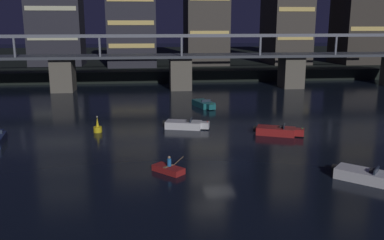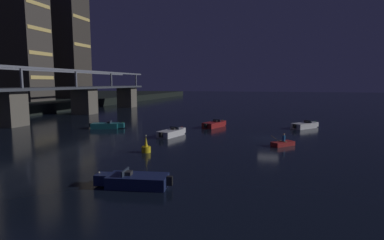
% 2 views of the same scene
% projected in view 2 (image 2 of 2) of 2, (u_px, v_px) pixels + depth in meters
% --- Properties ---
extents(ground_plane, '(400.00, 400.00, 0.00)m').
position_uv_depth(ground_plane, '(269.00, 138.00, 37.82)').
color(ground_plane, black).
extents(river_bridge, '(85.47, 6.40, 9.38)m').
position_uv_depth(river_bridge, '(8.00, 101.00, 47.82)').
color(river_bridge, '#605B51').
rests_on(river_bridge, ground).
extents(tower_east_tall, '(8.56, 13.63, 30.33)m').
position_uv_depth(tower_east_tall, '(18.00, 42.00, 77.31)').
color(tower_east_tall, '#423D38').
rests_on(tower_east_tall, far_riverbank).
extents(tower_east_low, '(8.58, 10.58, 39.80)m').
position_uv_depth(tower_east_low, '(67.00, 32.00, 91.06)').
color(tower_east_low, '#38332D').
rests_on(tower_east_low, far_riverbank).
extents(speedboat_near_left, '(5.19, 2.76, 1.16)m').
position_uv_depth(speedboat_near_left, '(172.00, 133.00, 39.32)').
color(speedboat_near_left, silver).
rests_on(speedboat_near_left, ground).
extents(speedboat_near_center, '(5.05, 3.16, 1.16)m').
position_uv_depth(speedboat_near_center, '(214.00, 124.00, 47.25)').
color(speedboat_near_center, maroon).
rests_on(speedboat_near_center, ground).
extents(speedboat_near_right, '(4.49, 4.27, 1.16)m').
position_uv_depth(speedboat_near_right, '(305.00, 125.00, 46.11)').
color(speedboat_near_right, silver).
rests_on(speedboat_near_right, ground).
extents(speedboat_mid_left, '(2.90, 5.15, 1.16)m').
position_uv_depth(speedboat_mid_left, '(107.00, 126.00, 45.89)').
color(speedboat_mid_left, '#196066').
rests_on(speedboat_mid_left, ground).
extents(speedboat_mid_center, '(2.35, 5.23, 1.16)m').
position_uv_depth(speedboat_mid_center, '(134.00, 181.00, 20.15)').
color(speedboat_mid_center, '#19234C').
rests_on(speedboat_mid_center, ground).
extents(channel_buoy, '(0.90, 0.90, 1.76)m').
position_uv_depth(channel_buoy, '(146.00, 148.00, 30.08)').
color(channel_buoy, yellow).
rests_on(channel_buoy, ground).
extents(dinghy_with_paddler, '(2.62, 2.63, 1.36)m').
position_uv_depth(dinghy_with_paddler, '(283.00, 143.00, 33.21)').
color(dinghy_with_paddler, maroon).
rests_on(dinghy_with_paddler, ground).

